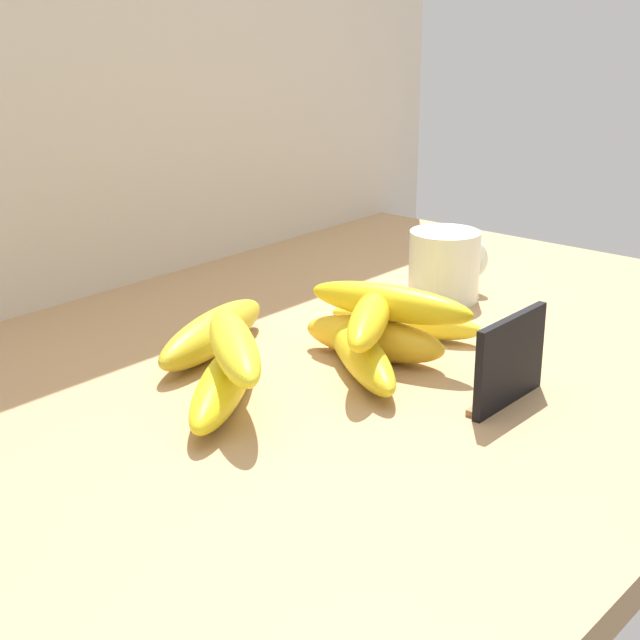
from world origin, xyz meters
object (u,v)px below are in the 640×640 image
at_px(banana_1, 224,383).
at_px(banana_4, 408,322).
at_px(banana_7, 390,303).
at_px(chalkboard_sign, 508,364).
at_px(coffee_mug, 445,265).
at_px(banana_0, 374,339).
at_px(banana_3, 360,353).
at_px(banana_2, 213,333).
at_px(banana_6, 234,346).
at_px(banana_5, 370,319).

height_order(banana_1, banana_4, banana_1).
bearing_deg(banana_7, banana_4, 20.48).
bearing_deg(chalkboard_sign, banana_7, 82.74).
relative_size(coffee_mug, banana_0, 0.65).
distance_m(banana_0, banana_3, 0.04).
bearing_deg(banana_3, banana_4, 10.99).
bearing_deg(banana_2, banana_3, -68.19).
relative_size(chalkboard_sign, banana_0, 0.72).
distance_m(coffee_mug, banana_4, 0.15).
bearing_deg(banana_2, banana_6, -125.60).
height_order(coffee_mug, banana_6, coffee_mug).
bearing_deg(banana_7, banana_0, 116.81).
distance_m(chalkboard_sign, banana_3, 0.15).
bearing_deg(banana_4, banana_2, 143.58).
bearing_deg(banana_7, coffee_mug, 18.63).
bearing_deg(banana_6, chalkboard_sign, -47.38).
relative_size(banana_6, banana_7, 1.00).
height_order(chalkboard_sign, banana_2, chalkboard_sign).
relative_size(banana_1, banana_6, 1.15).
xyz_separation_m(banana_1, banana_2, (0.08, 0.10, 0.00)).
relative_size(banana_4, banana_7, 0.96).
height_order(banana_2, banana_5, banana_5).
xyz_separation_m(chalkboard_sign, banana_2, (-0.08, 0.30, -0.02)).
height_order(coffee_mug, banana_0, coffee_mug).
xyz_separation_m(banana_0, banana_2, (-0.10, 0.14, 0.00)).
distance_m(chalkboard_sign, banana_5, 0.14).
relative_size(chalkboard_sign, banana_5, 0.68).
height_order(banana_0, banana_2, same).
bearing_deg(banana_4, banana_3, -169.01).
xyz_separation_m(banana_1, banana_7, (0.19, -0.05, 0.04)).
relative_size(chalkboard_sign, banana_2, 0.56).
bearing_deg(chalkboard_sign, banana_3, 99.38).
distance_m(banana_2, banana_3, 0.16).
distance_m(banana_0, banana_1, 0.18).
relative_size(coffee_mug, banana_3, 0.49).
distance_m(banana_0, banana_4, 0.08).
distance_m(chalkboard_sign, banana_6, 0.25).
bearing_deg(banana_3, chalkboard_sign, -80.62).
xyz_separation_m(banana_3, banana_5, (-0.00, -0.01, 0.04)).
relative_size(banana_0, banana_1, 0.76).
xyz_separation_m(coffee_mug, banana_2, (-0.31, 0.08, -0.02)).
bearing_deg(banana_0, banana_5, -149.52).
bearing_deg(banana_3, banana_5, -91.19).
xyz_separation_m(banana_0, banana_6, (-0.18, 0.02, 0.04)).
bearing_deg(banana_6, banana_0, -6.74).
xyz_separation_m(banana_5, banana_7, (0.04, 0.01, 0.00)).
bearing_deg(banana_3, banana_2, 111.81).
xyz_separation_m(banana_2, banana_5, (0.06, -0.16, 0.04)).
xyz_separation_m(banana_3, banana_7, (0.04, -0.00, 0.04)).
height_order(banana_0, banana_3, banana_0).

